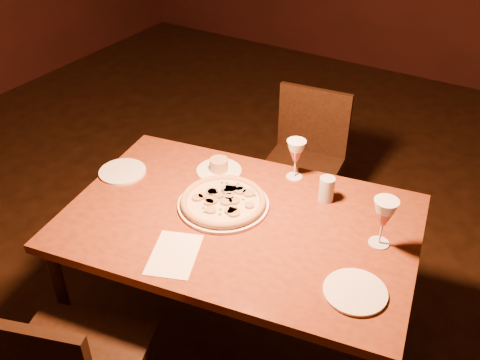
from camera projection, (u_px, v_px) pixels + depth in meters
The scene contains 11 objects.
floor at pixel (204, 338), 2.50m from camera, with size 7.00×7.00×0.00m, color black.
dining_table at pixel (239, 231), 2.11m from camera, with size 1.48×1.09×0.72m.
chair_far at pixel (305, 158), 2.93m from camera, with size 0.44×0.44×0.83m.
pizza_plate at pixel (223, 201), 2.13m from camera, with size 0.37×0.37×0.04m.
ramekin_saucer at pixel (219, 168), 2.34m from camera, with size 0.20×0.20×0.06m.
wine_glass_far at pixel (295, 159), 2.26m from camera, with size 0.08×0.08×0.18m, color #A94846, non-canonical shape.
wine_glass_right at pixel (383, 223), 1.90m from camera, with size 0.09×0.09×0.20m, color #A94846, non-canonical shape.
water_tumbler at pixel (327, 189), 2.15m from camera, with size 0.06×0.06×0.10m, color #AEB7BE.
side_plate_left at pixel (122, 172), 2.34m from camera, with size 0.20×0.20×0.01m, color white.
side_plate_near at pixel (355, 292), 1.75m from camera, with size 0.21×0.21×0.01m, color white.
menu_card at pixel (174, 254), 1.91m from camera, with size 0.16×0.24×0.00m, color silver.
Camera 1 is at (0.99, -1.31, 2.03)m, focal length 40.00 mm.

